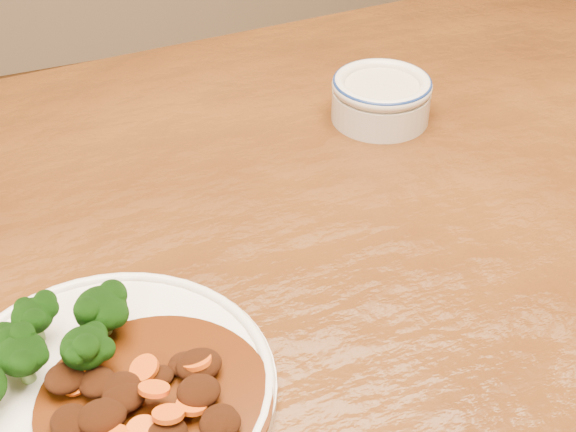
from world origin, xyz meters
name	(u,v)px	position (x,y,z in m)	size (l,w,h in m)	color
dining_table	(358,310)	(0.00, 0.00, 0.67)	(1.55, 0.98, 0.75)	#582F0F
dinner_plate	(107,389)	(-0.24, -0.09, 0.76)	(0.24, 0.24, 0.02)	white
broccoli_florets	(46,341)	(-0.27, -0.05, 0.79)	(0.12, 0.09, 0.04)	#709A50
mince_stew	(149,399)	(-0.22, -0.11, 0.77)	(0.16, 0.16, 0.03)	#431C07
dip_bowl	(381,97)	(0.11, 0.19, 0.78)	(0.11, 0.11, 0.05)	beige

